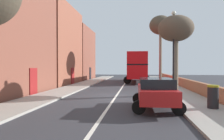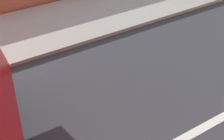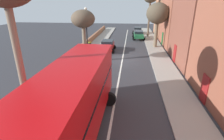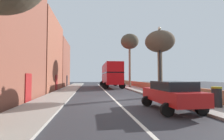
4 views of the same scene
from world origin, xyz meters
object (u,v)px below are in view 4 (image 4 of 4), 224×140
(double_decker_bus, at_px, (111,74))
(litter_bin_right, at_px, (217,97))
(parked_car_red_right_0, at_px, (171,94))
(lamppost_right, at_px, (160,55))
(street_tree_right_3, at_px, (130,42))
(street_tree_right_1, at_px, (160,43))

(double_decker_bus, height_order, litter_bin_right, double_decker_bus)
(parked_car_red_right_0, xyz_separation_m, lamppost_right, (1.80, 5.03, 2.88))
(parked_car_red_right_0, relative_size, street_tree_right_3, 0.45)
(lamppost_right, distance_m, litter_bin_right, 6.02)
(parked_car_red_right_0, distance_m, street_tree_right_1, 7.17)
(litter_bin_right, bearing_deg, street_tree_right_3, 91.57)
(street_tree_right_1, xyz_separation_m, litter_bin_right, (0.77, -5.55, -4.33))
(litter_bin_right, bearing_deg, lamppost_right, 101.17)
(street_tree_right_3, relative_size, lamppost_right, 1.45)
(parked_car_red_right_0, bearing_deg, street_tree_right_3, 82.46)
(street_tree_right_3, bearing_deg, street_tree_right_1, -91.36)
(double_decker_bus, distance_m, parked_car_red_right_0, 18.65)
(street_tree_right_3, relative_size, litter_bin_right, 7.87)
(street_tree_right_1, distance_m, street_tree_right_3, 12.33)
(double_decker_bus, distance_m, litter_bin_right, 19.03)
(lamppost_right, height_order, litter_bin_right, lamppost_right)
(double_decker_bus, bearing_deg, street_tree_right_3, -18.68)
(double_decker_bus, bearing_deg, litter_bin_right, -79.06)
(street_tree_right_3, height_order, lamppost_right, street_tree_right_3)
(street_tree_right_3, xyz_separation_m, litter_bin_right, (0.48, -17.56, -7.10))
(double_decker_bus, xyz_separation_m, street_tree_right_1, (2.83, -13.07, 2.68))
(double_decker_bus, distance_m, lamppost_right, 13.87)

